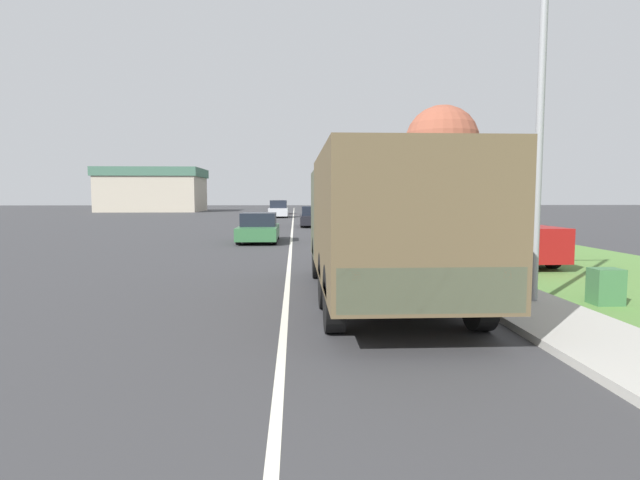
# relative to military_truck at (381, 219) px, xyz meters

# --- Properties ---
(ground_plane) EXTENTS (180.00, 180.00, 0.00)m
(ground_plane) POSITION_rel_military_truck_xyz_m (-1.93, 27.25, -1.65)
(ground_plane) COLOR #38383A
(lane_centre_stripe) EXTENTS (0.12, 120.00, 0.00)m
(lane_centre_stripe) POSITION_rel_military_truck_xyz_m (-1.93, 27.25, -1.65)
(lane_centre_stripe) COLOR silver
(lane_centre_stripe) RESTS_ON ground
(sidewalk_right) EXTENTS (1.80, 120.00, 0.12)m
(sidewalk_right) POSITION_rel_military_truck_xyz_m (2.57, 27.25, -1.59)
(sidewalk_right) COLOR #ADAAA3
(sidewalk_right) RESTS_ON ground
(grass_strip_right) EXTENTS (7.00, 120.00, 0.02)m
(grass_strip_right) POSITION_rel_military_truck_xyz_m (6.97, 27.25, -1.64)
(grass_strip_right) COLOR #56843D
(grass_strip_right) RESTS_ON ground
(military_truck) EXTENTS (2.59, 7.86, 2.89)m
(military_truck) POSITION_rel_military_truck_xyz_m (0.00, 0.00, 0.00)
(military_truck) COLOR #474C38
(military_truck) RESTS_ON ground
(car_nearest_ahead) EXTENTS (1.80, 4.26, 1.36)m
(car_nearest_ahead) POSITION_rel_military_truck_xyz_m (-3.45, 13.36, -1.03)
(car_nearest_ahead) COLOR #336B3D
(car_nearest_ahead) RESTS_ON ground
(car_second_ahead) EXTENTS (1.88, 4.43, 1.45)m
(car_second_ahead) POSITION_rel_military_truck_xyz_m (-0.44, 25.52, -0.99)
(car_second_ahead) COLOR black
(car_second_ahead) RESTS_ON ground
(car_third_ahead) EXTENTS (1.92, 4.53, 1.75)m
(car_third_ahead) POSITION_rel_military_truck_xyz_m (-3.45, 41.54, -0.88)
(car_third_ahead) COLOR #B7BABF
(car_third_ahead) RESTS_ON ground
(car_fourth_ahead) EXTENTS (1.84, 4.50, 1.70)m
(car_fourth_ahead) POSITION_rel_military_truck_xyz_m (-3.74, 51.83, -0.89)
(car_fourth_ahead) COLOR maroon
(car_fourth_ahead) RESTS_ON ground
(pickup_truck) EXTENTS (2.01, 5.52, 1.80)m
(pickup_truck) POSITION_rel_military_truck_xyz_m (4.88, 6.16, -0.79)
(pickup_truck) COLOR maroon
(pickup_truck) RESTS_ON grass_strip_right
(lamp_post) EXTENTS (1.69, 0.24, 7.16)m
(lamp_post) POSITION_rel_military_truck_xyz_m (2.61, -0.84, 2.72)
(lamp_post) COLOR gray
(lamp_post) RESTS_ON sidewalk_right
(tree_mid_right) EXTENTS (3.40, 3.40, 6.29)m
(tree_mid_right) POSITION_rel_military_truck_xyz_m (5.06, 13.02, 2.95)
(tree_mid_right) COLOR #4C3D2D
(tree_mid_right) RESTS_ON grass_strip_right
(utility_box) EXTENTS (0.55, 0.45, 0.70)m
(utility_box) POSITION_rel_military_truck_xyz_m (4.27, -0.79, -1.28)
(utility_box) COLOR #3D7042
(utility_box) RESTS_ON grass_strip_right
(building_distant) EXTENTS (14.23, 10.26, 6.19)m
(building_distant) POSITION_rel_military_truck_xyz_m (-22.23, 63.48, 1.48)
(building_distant) COLOR #B2A893
(building_distant) RESTS_ON ground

